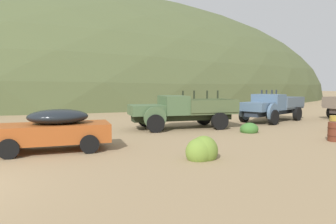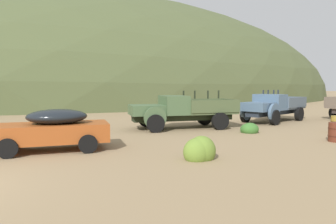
# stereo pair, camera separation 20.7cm
# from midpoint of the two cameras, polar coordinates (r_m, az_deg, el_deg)

# --- Properties ---
(hill_far_right) EXTENTS (115.64, 85.72, 41.09)m
(hill_far_right) POSITION_cam_midpoint_polar(r_m,az_deg,el_deg) (70.81, -16.55, 2.70)
(hill_far_right) COLOR #4C5633
(hill_far_right) RESTS_ON ground
(car_oxide_orange) EXTENTS (4.61, 2.31, 1.57)m
(car_oxide_orange) POSITION_cam_midpoint_polar(r_m,az_deg,el_deg) (12.06, -22.35, -3.10)
(car_oxide_orange) COLOR #A34C1E
(car_oxide_orange) RESTS_ON ground
(truck_weathered_green) EXTENTS (6.31, 3.15, 2.16)m
(truck_weathered_green) POSITION_cam_midpoint_polar(r_m,az_deg,el_deg) (17.12, 1.00, 0.15)
(truck_weathered_green) COLOR #232B1B
(truck_weathered_green) RESTS_ON ground
(truck_chalk_blue) EXTENTS (6.07, 3.80, 2.16)m
(truck_chalk_blue) POSITION_cam_midpoint_polar(r_m,az_deg,el_deg) (21.56, 18.36, 0.86)
(truck_chalk_blue) COLOR #262D39
(truck_chalk_blue) RESTS_ON ground
(oil_drum_spare) EXTENTS (0.66, 0.66, 0.89)m
(oil_drum_spare) POSITION_cam_midpoint_polar(r_m,az_deg,el_deg) (17.93, 28.99, -2.04)
(oil_drum_spare) COLOR olive
(oil_drum_spare) RESTS_ON ground
(oil_drum_by_truck) EXTENTS (0.61, 0.61, 0.84)m
(oil_drum_by_truck) POSITION_cam_midpoint_polar(r_m,az_deg,el_deg) (15.09, 28.78, -3.30)
(oil_drum_by_truck) COLOR #5B2819
(oil_drum_by_truck) RESTS_ON ground
(bush_lone_scrub) EXTENTS (0.94, 0.87, 0.68)m
(bush_lone_scrub) POSITION_cam_midpoint_polar(r_m,az_deg,el_deg) (16.27, 14.80, -3.19)
(bush_lone_scrub) COLOR #3D702D
(bush_lone_scrub) RESTS_ON ground
(bush_between_trucks) EXTENTS (1.14, 0.88, 1.00)m
(bush_between_trucks) POSITION_cam_midpoint_polar(r_m,az_deg,el_deg) (10.10, 5.92, -7.48)
(bush_between_trucks) COLOR olive
(bush_between_trucks) RESTS_ON ground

